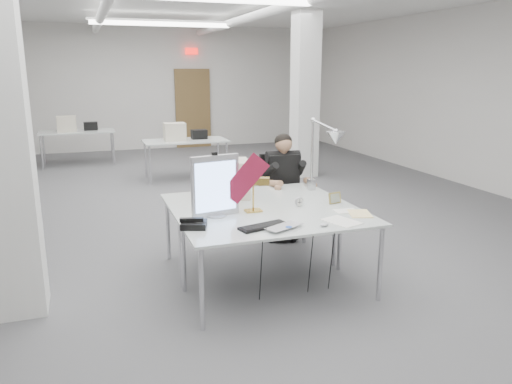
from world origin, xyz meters
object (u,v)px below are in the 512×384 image
Objects in this scene: architect_lamp at (322,158)px; desk_main at (280,222)px; monitor at (215,186)px; laptop at (289,229)px; seated_person at (283,169)px; beige_monitor at (229,179)px; desk_phone at (194,225)px; bankers_lamp at (253,193)px; office_chair at (281,196)px.

desk_main is at bearing -116.23° from architect_lamp.
laptop is (0.49, -0.62, -0.28)m from monitor.
seated_person is 1.01m from beige_monitor.
desk_phone is 0.52× the size of beige_monitor.
laptop is 0.68m from bankers_lamp.
office_chair is (0.65, 1.58, -0.19)m from desk_main.
architect_lamp is (1.31, 0.42, 0.12)m from monitor.
desk_phone is (-0.27, -0.28, -0.26)m from monitor.
laptop is at bearing -5.66° from desk_phone.
desk_main is at bearing -44.57° from bankers_lamp.
desk_phone is (-0.65, -0.31, -0.16)m from bankers_lamp.
laptop is at bearing -104.86° from office_chair.
laptop is at bearing -71.56° from beige_monitor.
architect_lamp is at bearing 26.41° from laptop.
seated_person is 1.41m from bankers_lamp.
office_chair reaches higher than desk_main.
laptop is 0.83m from desk_phone.
desk_phone is 0.27× the size of architect_lamp.
desk_main is 2.20× the size of architect_lamp.
desk_phone is at bearing -128.05° from office_chair.
beige_monitor reaches higher than bankers_lamp.
beige_monitor is at bearing 76.40° from desk_phone.
monitor is at bearing -152.32° from bankers_lamp.
desk_main is 4.92× the size of bankers_lamp.
desk_phone is at bearing -131.11° from bankers_lamp.
desk_main is at bearing -106.96° from office_chair.
laptop is (-0.69, -1.82, -0.13)m from seated_person.
laptop is (-0.69, -1.87, 0.22)m from office_chair.
monitor is (-0.53, 0.33, 0.30)m from desk_main.
desk_main is 0.69m from monitor.
beige_monitor is (0.32, 0.66, -0.09)m from monitor.
desk_main is 4.99× the size of laptop.
laptop is 1.65× the size of desk_phone.
desk_main is 1.71m from office_chair.
bankers_lamp is 0.74m from desk_phone.
bankers_lamp is at bearing -118.72° from seated_person.
architect_lamp is (0.13, -0.83, 0.61)m from office_chair.
beige_monitor is at bearing -140.14° from office_chair.
office_chair is 5.06× the size of desk_phone.
architect_lamp is (0.82, 1.04, 0.40)m from laptop.
bankers_lamp is at bearing -117.61° from office_chair.
monitor is 0.71× the size of architect_lamp.
beige_monitor is (-0.17, 1.28, 0.19)m from laptop.
monitor is (-1.17, -1.25, 0.49)m from office_chair.
laptop is at bearing -108.31° from architect_lamp.
laptop is 0.99× the size of bankers_lamp.
seated_person is at bearing 64.18° from desk_phone.
architect_lamp is (1.58, 0.70, 0.38)m from desk_phone.
monitor is 0.47m from desk_phone.
laptop is 0.85× the size of beige_monitor.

